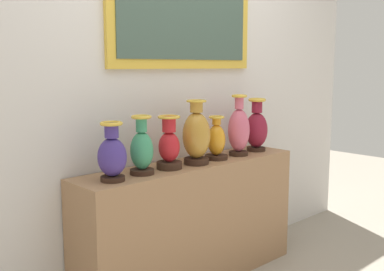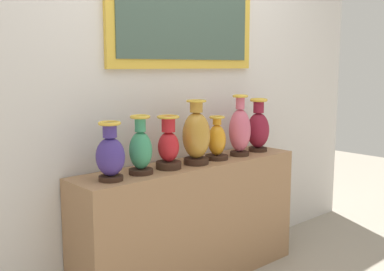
{
  "view_description": "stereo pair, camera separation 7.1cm",
  "coord_description": "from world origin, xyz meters",
  "px_view_note": "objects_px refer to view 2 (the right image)",
  "views": [
    {
      "loc": [
        -2.0,
        -2.12,
        1.42
      ],
      "look_at": [
        0.0,
        0.0,
        0.98
      ],
      "focal_mm": 43.24,
      "sensor_mm": 36.0,
      "label": 1
    },
    {
      "loc": [
        -1.95,
        -2.17,
        1.42
      ],
      "look_at": [
        0.0,
        0.0,
        0.98
      ],
      "focal_mm": 43.24,
      "sensor_mm": 36.0,
      "label": 2
    }
  ],
  "objects_px": {
    "vase_jade": "(141,149)",
    "vase_burgundy": "(258,128)",
    "vase_ochre": "(196,136)",
    "vase_amber": "(217,141)",
    "vase_crimson": "(168,146)",
    "vase_rose": "(240,130)",
    "vase_indigo": "(110,155)"
  },
  "relations": [
    {
      "from": "vase_jade",
      "to": "vase_burgundy",
      "type": "bearing_deg",
      "value": 1.01
    },
    {
      "from": "vase_ochre",
      "to": "vase_amber",
      "type": "height_order",
      "value": "vase_ochre"
    },
    {
      "from": "vase_crimson",
      "to": "vase_rose",
      "type": "xyz_separation_m",
      "value": [
        0.63,
        -0.01,
        0.04
      ]
    },
    {
      "from": "vase_indigo",
      "to": "vase_crimson",
      "type": "xyz_separation_m",
      "value": [
        0.42,
        0.02,
        -0.0
      ]
    },
    {
      "from": "vase_jade",
      "to": "vase_crimson",
      "type": "relative_size",
      "value": 1.05
    },
    {
      "from": "vase_jade",
      "to": "vase_burgundy",
      "type": "relative_size",
      "value": 0.88
    },
    {
      "from": "vase_jade",
      "to": "vase_burgundy",
      "type": "height_order",
      "value": "vase_burgundy"
    },
    {
      "from": "vase_indigo",
      "to": "vase_rose",
      "type": "height_order",
      "value": "vase_rose"
    },
    {
      "from": "vase_rose",
      "to": "vase_burgundy",
      "type": "relative_size",
      "value": 1.09
    },
    {
      "from": "vase_rose",
      "to": "vase_burgundy",
      "type": "distance_m",
      "value": 0.23
    },
    {
      "from": "vase_indigo",
      "to": "vase_jade",
      "type": "relative_size",
      "value": 0.95
    },
    {
      "from": "vase_crimson",
      "to": "vase_amber",
      "type": "xyz_separation_m",
      "value": [
        0.42,
        0.01,
        -0.02
      ]
    },
    {
      "from": "vase_ochre",
      "to": "vase_burgundy",
      "type": "height_order",
      "value": "vase_ochre"
    },
    {
      "from": "vase_indigo",
      "to": "vase_jade",
      "type": "bearing_deg",
      "value": 5.58
    },
    {
      "from": "vase_amber",
      "to": "vase_rose",
      "type": "height_order",
      "value": "vase_rose"
    },
    {
      "from": "vase_jade",
      "to": "vase_amber",
      "type": "relative_size",
      "value": 1.17
    },
    {
      "from": "vase_ochre",
      "to": "vase_amber",
      "type": "relative_size",
      "value": 1.4
    },
    {
      "from": "vase_crimson",
      "to": "vase_ochre",
      "type": "distance_m",
      "value": 0.22
    },
    {
      "from": "vase_rose",
      "to": "vase_burgundy",
      "type": "height_order",
      "value": "vase_rose"
    },
    {
      "from": "vase_amber",
      "to": "vase_crimson",
      "type": "bearing_deg",
      "value": -179.15
    },
    {
      "from": "vase_indigo",
      "to": "vase_ochre",
      "type": "height_order",
      "value": "vase_ochre"
    },
    {
      "from": "vase_jade",
      "to": "vase_crimson",
      "type": "distance_m",
      "value": 0.21
    },
    {
      "from": "vase_indigo",
      "to": "vase_ochre",
      "type": "bearing_deg",
      "value": 0.82
    },
    {
      "from": "vase_ochre",
      "to": "vase_amber",
      "type": "xyz_separation_m",
      "value": [
        0.2,
        0.02,
        -0.06
      ]
    },
    {
      "from": "vase_crimson",
      "to": "vase_amber",
      "type": "bearing_deg",
      "value": 0.85
    },
    {
      "from": "vase_crimson",
      "to": "vase_ochre",
      "type": "relative_size",
      "value": 0.8
    },
    {
      "from": "vase_indigo",
      "to": "vase_rose",
      "type": "bearing_deg",
      "value": 0.73
    },
    {
      "from": "vase_crimson",
      "to": "vase_amber",
      "type": "distance_m",
      "value": 0.42
    },
    {
      "from": "vase_crimson",
      "to": "vase_burgundy",
      "type": "height_order",
      "value": "vase_burgundy"
    },
    {
      "from": "vase_indigo",
      "to": "vase_jade",
      "type": "distance_m",
      "value": 0.22
    },
    {
      "from": "vase_amber",
      "to": "vase_burgundy",
      "type": "xyz_separation_m",
      "value": [
        0.44,
        0.01,
        0.05
      ]
    },
    {
      "from": "vase_indigo",
      "to": "vase_rose",
      "type": "xyz_separation_m",
      "value": [
        1.05,
        0.01,
        0.04
      ]
    }
  ]
}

